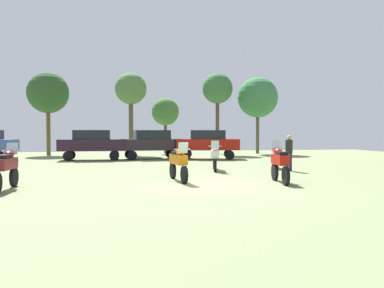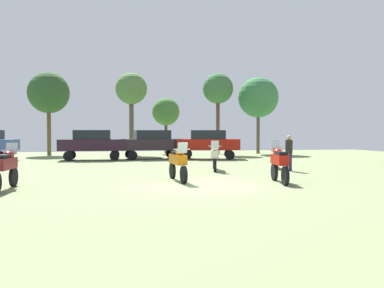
# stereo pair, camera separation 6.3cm
# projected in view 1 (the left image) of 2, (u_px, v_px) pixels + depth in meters

# --- Properties ---
(ground_plane) EXTENTS (44.00, 52.00, 0.02)m
(ground_plane) POSITION_uv_depth(u_px,v_px,m) (206.00, 185.00, 14.07)
(ground_plane) COLOR #748356
(motorcycle_1) EXTENTS (0.64, 2.17, 1.51)m
(motorcycle_1) POSITION_uv_depth(u_px,v_px,m) (280.00, 163.00, 14.64)
(motorcycle_1) COLOR black
(motorcycle_1) RESTS_ON ground
(motorcycle_3) EXTENTS (0.80, 2.04, 1.44)m
(motorcycle_3) POSITION_uv_depth(u_px,v_px,m) (275.00, 155.00, 20.68)
(motorcycle_3) COLOR black
(motorcycle_3) RESTS_ON ground
(motorcycle_4) EXTENTS (0.64, 2.28, 1.48)m
(motorcycle_4) POSITION_uv_depth(u_px,v_px,m) (178.00, 162.00, 15.17)
(motorcycle_4) COLOR black
(motorcycle_4) RESTS_ON ground
(motorcycle_6) EXTENTS (0.62, 2.29, 1.49)m
(motorcycle_6) POSITION_uv_depth(u_px,v_px,m) (6.00, 167.00, 12.83)
(motorcycle_6) COLOR black
(motorcycle_6) RESTS_ON ground
(motorcycle_7) EXTENTS (0.74, 2.22, 1.45)m
(motorcycle_7) POSITION_uv_depth(u_px,v_px,m) (215.00, 156.00, 19.45)
(motorcycle_7) COLOR black
(motorcycle_7) RESTS_ON ground
(car_1) EXTENTS (4.57, 2.63, 2.00)m
(car_1) POSITION_uv_depth(u_px,v_px,m) (208.00, 142.00, 27.95)
(car_1) COLOR black
(car_1) RESTS_ON ground
(car_2) EXTENTS (4.46, 2.24, 2.00)m
(car_2) POSITION_uv_depth(u_px,v_px,m) (152.00, 142.00, 27.81)
(car_2) COLOR black
(car_2) RESTS_ON ground
(car_3) EXTENTS (4.30, 1.81, 2.00)m
(car_3) POSITION_uv_depth(u_px,v_px,m) (92.00, 143.00, 26.77)
(car_3) COLOR black
(car_3) RESTS_ON ground
(person_1) EXTENTS (0.36, 0.36, 1.71)m
(person_1) POSITION_uv_depth(u_px,v_px,m) (289.00, 150.00, 19.21)
(person_1) COLOR #2B274F
(person_1) RESTS_ON ground
(tree_1) EXTENTS (3.52, 3.52, 6.67)m
(tree_1) POSITION_uv_depth(u_px,v_px,m) (258.00, 98.00, 35.12)
(tree_1) COLOR #4F4832
(tree_1) RESTS_ON ground
(tree_2) EXTENTS (2.63, 2.63, 6.82)m
(tree_2) POSITION_uv_depth(u_px,v_px,m) (131.00, 90.00, 33.51)
(tree_2) COLOR brown
(tree_2) RESTS_ON ground
(tree_3) EXTENTS (3.41, 3.41, 6.86)m
(tree_3) POSITION_uv_depth(u_px,v_px,m) (48.00, 93.00, 33.40)
(tree_3) COLOR brown
(tree_3) RESTS_ON ground
(tree_4) EXTENTS (2.44, 2.44, 4.90)m
(tree_4) POSITION_uv_depth(u_px,v_px,m) (165.00, 112.00, 35.64)
(tree_4) COLOR #4E4025
(tree_4) RESTS_ON ground
(tree_5) EXTENTS (2.60, 2.60, 6.92)m
(tree_5) POSITION_uv_depth(u_px,v_px,m) (217.00, 89.00, 34.42)
(tree_5) COLOR brown
(tree_5) RESTS_ON ground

